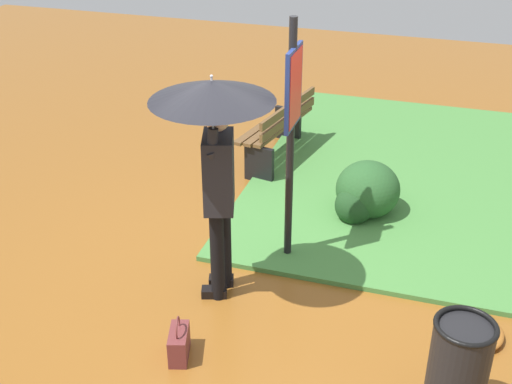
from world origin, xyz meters
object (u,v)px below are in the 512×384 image
(park_bench, at_px, (278,129))
(person_with_umbrella, at_px, (215,134))
(info_sign_post, at_px, (292,116))
(handbag, at_px, (179,343))
(trash_bin, at_px, (457,373))

(park_bench, bearing_deg, person_with_umbrella, 5.75)
(person_with_umbrella, relative_size, park_bench, 1.45)
(info_sign_post, bearing_deg, person_with_umbrella, -27.45)
(info_sign_post, height_order, handbag, info_sign_post)
(info_sign_post, distance_m, park_bench, 2.41)
(info_sign_post, distance_m, trash_bin, 2.49)
(info_sign_post, distance_m, handbag, 2.12)
(person_with_umbrella, height_order, handbag, person_with_umbrella)
(handbag, bearing_deg, info_sign_post, 164.48)
(handbag, bearing_deg, trash_bin, 89.60)
(handbag, xyz_separation_m, trash_bin, (0.01, 2.04, 0.29))
(info_sign_post, xyz_separation_m, handbag, (1.60, -0.44, -1.32))
(trash_bin, bearing_deg, person_with_umbrella, -112.46)
(park_bench, distance_m, trash_bin, 4.33)
(park_bench, xyz_separation_m, trash_bin, (3.67, 2.29, 0.02))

